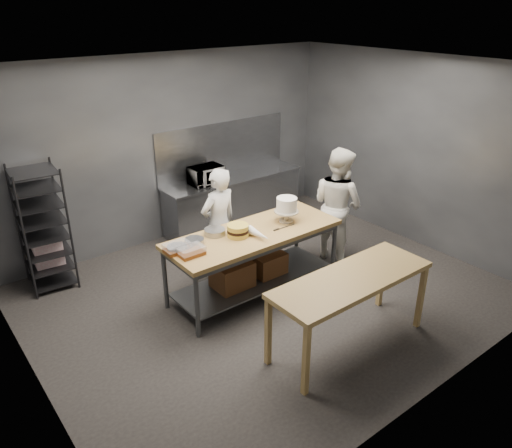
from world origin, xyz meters
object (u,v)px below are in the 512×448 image
Objects in this scene: work_table at (251,256)px; chef_right at (338,205)px; layer_cake at (238,231)px; frosted_cake_stand at (287,206)px; microwave at (206,175)px; speed_rack at (44,229)px; chef_behind at (219,224)px; near_counter at (351,284)px.

chef_right is (1.68, 0.04, 0.31)m from work_table.
layer_cake is at bearing 176.07° from work_table.
microwave is at bearing 90.40° from frosted_cake_stand.
speed_rack is 2.38m from chef_behind.
frosted_cake_stand is (0.66, -0.68, 0.33)m from chef_behind.
speed_rack is at bearing 134.64° from layer_cake.
frosted_cake_stand is (2.69, -1.94, 0.29)m from speed_rack.
chef_behind is at bearing 134.00° from frosted_cake_stand.
near_counter is 1.65m from layer_cake.
speed_rack is 2.69m from layer_cake.
chef_right reaches higher than frosted_cake_stand.
chef_behind is 0.70m from layer_cake.
chef_behind reaches higher than near_counter.
layer_cake is at bearing 90.12° from chef_right.
frosted_cake_stand reaches higher than work_table.
speed_rack is 4.21m from chef_right.
microwave reaches higher than work_table.
chef_behind is (-0.26, 2.25, 0.01)m from near_counter.
chef_right reaches higher than work_table.
speed_rack reaches higher than microwave.
frosted_cake_stand reaches higher than microwave.
work_table is 6.96× the size of frosted_cake_stand.
layer_cake is (-0.80, 0.03, -0.14)m from frosted_cake_stand.
layer_cake is (-0.79, -1.99, -0.05)m from microwave.
chef_right is at bearing 1.50° from work_table.
chef_right reaches higher than chef_behind.
microwave is at bearing 68.36° from layer_cake.
layer_cake is at bearing 104.32° from near_counter.
speed_rack is (-2.09, 1.92, 0.28)m from work_table.
chef_behind is 0.93× the size of chef_right.
chef_right is 2.25m from microwave.
near_counter is at bearing -104.20° from frosted_cake_stand.
microwave is at bearing 73.71° from work_table.
speed_rack is at bearing 144.25° from frosted_cake_stand.
microwave is 1.57× the size of frosted_cake_stand.
frosted_cake_stand is at bearing -89.60° from microwave.
chef_behind reaches higher than frosted_cake_stand.
near_counter is at bearing -96.10° from microwave.
layer_cake is (-0.41, 1.59, 0.19)m from near_counter.
microwave reaches higher than layer_cake.
near_counter is at bearing -82.68° from work_table.
speed_rack reaches higher than chef_behind.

